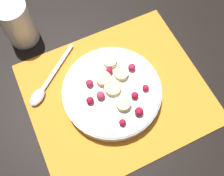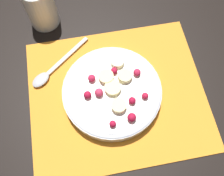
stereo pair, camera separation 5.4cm
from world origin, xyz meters
TOP-DOWN VIEW (x-y plane):
  - ground_plane at (0.00, 0.00)m, footprint 3.00×3.00m
  - placemat at (0.00, 0.00)m, footprint 0.40×0.34m
  - fruit_bowl at (-0.01, 0.00)m, footprint 0.22×0.22m
  - spoon at (-0.15, 0.08)m, footprint 0.15×0.12m
  - drinking_glass at (-0.15, 0.24)m, footprint 0.07×0.07m

SIDE VIEW (x-z plane):
  - ground_plane at x=0.00m, z-range 0.00..0.00m
  - placemat at x=0.00m, z-range 0.00..0.01m
  - spoon at x=-0.15m, z-range 0.01..0.01m
  - fruit_bowl at x=-0.01m, z-range 0.00..0.05m
  - drinking_glass at x=-0.15m, z-range 0.00..0.11m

